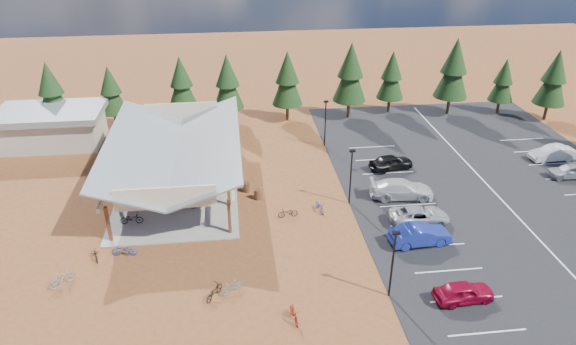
{
  "coord_description": "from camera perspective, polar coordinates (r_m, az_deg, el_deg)",
  "views": [
    {
      "loc": [
        -4.79,
        -35.51,
        23.32
      ],
      "look_at": [
        -0.07,
        4.59,
        1.98
      ],
      "focal_mm": 32.0,
      "sensor_mm": 36.0,
      "label": 1
    }
  ],
  "objects": [
    {
      "name": "bike_11",
      "position": [
        33.24,
        0.68,
        -15.43
      ],
      "size": [
        0.76,
        1.82,
        1.06
      ],
      "primitive_type": "imported",
      "rotation": [
        0.0,
        0.0,
        0.15
      ],
      "color": "maroon",
      "rests_on": "ground"
    },
    {
      "name": "car_3",
      "position": [
        46.43,
        12.52,
        -1.81
      ],
      "size": [
        5.82,
        2.92,
        1.62
      ],
      "primitive_type": "imported",
      "rotation": [
        0.0,
        0.0,
        1.45
      ],
      "color": "silver",
      "rests_on": "asphalt_lot"
    },
    {
      "name": "bike_0",
      "position": [
        43.64,
        -17.0,
        -4.91
      ],
      "size": [
        1.84,
        0.65,
        0.97
      ],
      "primitive_type": "imported",
      "rotation": [
        0.0,
        0.0,
        1.57
      ],
      "color": "black",
      "rests_on": "concrete_pad"
    },
    {
      "name": "bike_13",
      "position": [
        35.41,
        -6.24,
        -12.52
      ],
      "size": [
        1.6,
        1.15,
        0.95
      ],
      "primitive_type": "imported",
      "rotation": [
        0.0,
        0.0,
        5.22
      ],
      "color": "gray",
      "rests_on": "ground"
    },
    {
      "name": "car_2",
      "position": [
        43.21,
        14.36,
        -4.66
      ],
      "size": [
        4.92,
        2.3,
        1.36
      ],
      "primitive_type": "imported",
      "rotation": [
        0.0,
        0.0,
        1.56
      ],
      "color": "#9E9FA5",
      "rests_on": "asphalt_lot"
    },
    {
      "name": "pine_4",
      "position": [
        60.53,
        -0.08,
        10.38
      ],
      "size": [
        3.61,
        3.61,
        8.41
      ],
      "color": "#382314",
      "rests_on": "ground"
    },
    {
      "name": "outbuilding",
      "position": [
        60.71,
        -24.75,
        4.69
      ],
      "size": [
        11.0,
        7.0,
        3.9
      ],
      "color": "#ADA593",
      "rests_on": "ground"
    },
    {
      "name": "asphalt_lot",
      "position": [
        50.68,
        21.58,
        -1.64
      ],
      "size": [
        27.0,
        44.0,
        0.04
      ],
      "primitive_type": "cube",
      "color": "black",
      "rests_on": "ground"
    },
    {
      "name": "trash_bin_0",
      "position": [
        45.4,
        -3.4,
        -2.44
      ],
      "size": [
        0.6,
        0.6,
        0.9
      ],
      "primitive_type": "cylinder",
      "color": "#4F321C",
      "rests_on": "ground"
    },
    {
      "name": "bike_2",
      "position": [
        49.8,
        -14.31,
        -0.32
      ],
      "size": [
        1.71,
        0.92,
        0.85
      ],
      "primitive_type": "imported",
      "rotation": [
        0.0,
        0.0,
        1.8
      ],
      "color": "navy",
      "rests_on": "concrete_pad"
    },
    {
      "name": "bike_1",
      "position": [
        46.58,
        -15.69,
        -2.46
      ],
      "size": [
        1.76,
        0.72,
        1.02
      ],
      "primitive_type": "imported",
      "rotation": [
        0.0,
        0.0,
        1.72
      ],
      "color": "gray",
      "rests_on": "concrete_pad"
    },
    {
      "name": "lamp_post_0",
      "position": [
        34.07,
        11.57,
        -9.48
      ],
      "size": [
        0.5,
        0.25,
        5.14
      ],
      "color": "black",
      "rests_on": "ground"
    },
    {
      "name": "pine_2",
      "position": [
        61.45,
        -11.78,
        9.76
      ],
      "size": [
        3.39,
        3.39,
        7.91
      ],
      "color": "#382314",
      "rests_on": "ground"
    },
    {
      "name": "bike_6",
      "position": [
        50.18,
        -7.9,
        0.61
      ],
      "size": [
        1.81,
        0.76,
        0.92
      ],
      "primitive_type": "imported",
      "rotation": [
        0.0,
        0.0,
        1.49
      ],
      "color": "#264B9F",
      "rests_on": "concrete_pad"
    },
    {
      "name": "pine_0",
      "position": [
        62.75,
        -24.85,
        8.31
      ],
      "size": [
        3.52,
        3.52,
        8.2
      ],
      "color": "#382314",
      "rests_on": "ground"
    },
    {
      "name": "bike_15",
      "position": [
        49.45,
        -5.92,
        0.25
      ],
      "size": [
        1.7,
        1.44,
        1.05
      ],
      "primitive_type": "imported",
      "rotation": [
        0.0,
        0.0,
        2.21
      ],
      "color": "maroon",
      "rests_on": "ground"
    },
    {
      "name": "car_4",
      "position": [
        51.17,
        11.4,
        1.13
      ],
      "size": [
        4.57,
        2.58,
        1.47
      ],
      "primitive_type": "imported",
      "rotation": [
        0.0,
        0.0,
        1.78
      ],
      "color": "black",
      "rests_on": "asphalt_lot"
    },
    {
      "name": "bike_7",
      "position": [
        51.99,
        -7.9,
        1.67
      ],
      "size": [
        1.75,
        0.99,
        1.01
      ],
      "primitive_type": "imported",
      "rotation": [
        0.0,
        0.0,
        1.24
      ],
      "color": "maroon",
      "rests_on": "concrete_pad"
    },
    {
      "name": "bike_8",
      "position": [
        40.66,
        -20.59,
        -8.47
      ],
      "size": [
        1.08,
        1.75,
        0.87
      ],
      "primitive_type": "imported",
      "rotation": [
        0.0,
        0.0,
        0.33
      ],
      "color": "black",
      "rests_on": "ground"
    },
    {
      "name": "bike_3",
      "position": [
        54.72,
        -14.22,
        2.48
      ],
      "size": [
        1.9,
        0.97,
        1.1
      ],
      "primitive_type": "imported",
      "rotation": [
        0.0,
        0.0,
        1.83
      ],
      "color": "maroon",
      "rests_on": "concrete_pad"
    },
    {
      "name": "bike_12",
      "position": [
        35.21,
        -8.22,
        -12.96
      ],
      "size": [
        1.49,
        1.84,
        0.94
      ],
      "primitive_type": "imported",
      "rotation": [
        0.0,
        0.0,
        2.57
      ],
      "color": "black",
      "rests_on": "ground"
    },
    {
      "name": "bike_14",
      "position": [
        43.69,
        3.56,
        -3.72
      ],
      "size": [
        0.95,
        1.9,
        0.95
      ],
      "primitive_type": "imported",
      "rotation": [
        0.0,
        0.0,
        0.18
      ],
      "color": "#22389C",
      "rests_on": "ground"
    },
    {
      "name": "bike_pavilion",
      "position": [
        47.06,
        -12.46,
        2.69
      ],
      "size": [
        11.65,
        19.4,
        4.97
      ],
      "color": "#512017",
      "rests_on": "concrete_pad"
    },
    {
      "name": "car_0",
      "position": [
        36.33,
        18.95,
        -12.44
      ],
      "size": [
        4.09,
        1.88,
        1.36
      ],
      "primitive_type": "imported",
      "rotation": [
        0.0,
        0.0,
        1.64
      ],
      "color": "maroon",
      "rests_on": "asphalt_lot"
    },
    {
      "name": "pine_1",
      "position": [
        62.22,
        -19.1,
        8.65
      ],
      "size": [
        3.11,
        3.11,
        7.25
      ],
      "color": "#382314",
      "rests_on": "ground"
    },
    {
      "name": "bike_4",
      "position": [
        44.48,
        -11.3,
        -3.47
      ],
      "size": [
        1.89,
        0.75,
        0.98
      ],
      "primitive_type": "imported",
      "rotation": [
        0.0,
        0.0,
        1.62
      ],
      "color": "black",
      "rests_on": "concrete_pad"
    },
    {
      "name": "car_8",
      "position": [
        55.53,
        28.82,
        0.16
      ],
      "size": [
        4.11,
        1.87,
        1.37
      ],
      "primitive_type": "imported",
      "rotation": [
        0.0,
        0.0,
        -1.64
      ],
      "color": "#94969C",
      "rests_on": "asphalt_lot"
    },
    {
      "name": "trash_bin_1",
      "position": [
        46.57,
        -4.65,
        -1.65
      ],
      "size": [
        0.6,
        0.6,
        0.9
      ],
      "primitive_type": "cylinder",
      "color": "#4F321C",
      "rests_on": "ground"
    },
    {
      "name": "pine_3",
      "position": [
        59.98,
        -6.74,
        9.95
      ],
      "size": [
        3.56,
        3.56,
        8.29
      ],
      "color": "#382314",
      "rests_on": "ground"
    },
    {
      "name": "concrete_pad",
      "position": [
        48.74,
        -12.01,
        -1.32
      ],
      "size": [
        10.6,
        18.6,
        0.1
      ],
      "primitive_type": "cube",
      "color": "gray",
      "rests_on": "ground"
    },
    {
      "name": "pine_5",
      "position": [
        61.58,
        6.95,
        10.96
      ],
      "size": [
        3.95,
        3.95,
        9.21
      ],
      "color": "#382314",
      "rests_on": "ground"
    },
    {
      "name": "pine_13",
      "position": [
        68.13,
        27.46,
        9.33
      ],
      "size": [
        3.66,
        3.66,
        8.52
      ],
      "color": "#382314",
      "rests_on": "ground"
    },
    {
      "name": "bike_9",
      "position": [
        38.95,
        -23.83,
        -10.73
      ],
      "size": [
        1.71,
        1.6,
        1.1
      ],
      "primitive_type": "imported",
      "rotation": [
        0.0,
        0.0,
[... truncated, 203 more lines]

